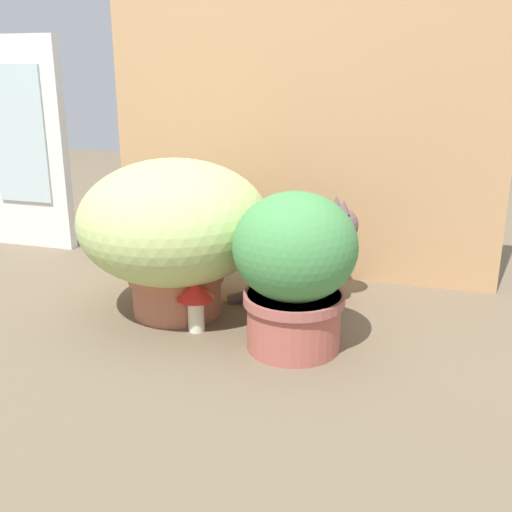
# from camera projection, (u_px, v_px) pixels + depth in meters

# --- Properties ---
(ground_plane) EXTENTS (6.00, 6.00, 0.00)m
(ground_plane) POSITION_uv_depth(u_px,v_px,m) (211.00, 320.00, 1.63)
(ground_plane) COLOR brown
(cardboard_backdrop) EXTENTS (1.26, 0.03, 0.99)m
(cardboard_backdrop) POSITION_uv_depth(u_px,v_px,m) (299.00, 122.00, 1.86)
(cardboard_backdrop) COLOR tan
(cardboard_backdrop) RESTS_ON ground
(window_panel_white) EXTENTS (0.35, 0.05, 0.77)m
(window_panel_white) POSITION_uv_depth(u_px,v_px,m) (24.00, 144.00, 2.21)
(window_panel_white) COLOR white
(window_panel_white) RESTS_ON ground
(grass_planter) EXTENTS (0.51, 0.51, 0.43)m
(grass_planter) POSITION_uv_depth(u_px,v_px,m) (174.00, 228.00, 1.61)
(grass_planter) COLOR #AC654A
(grass_planter) RESTS_ON ground
(leafy_planter) EXTENTS (0.29, 0.29, 0.39)m
(leafy_planter) POSITION_uv_depth(u_px,v_px,m) (295.00, 267.00, 1.41)
(leafy_planter) COLOR #AC594C
(leafy_planter) RESTS_ON ground
(cat) EXTENTS (0.38, 0.28, 0.32)m
(cat) POSITION_uv_depth(u_px,v_px,m) (307.00, 262.00, 1.72)
(cat) COLOR #674F4F
(cat) RESTS_ON ground
(mushroom_ornament_red) EXTENTS (0.10, 0.10, 0.14)m
(mushroom_ornament_red) POSITION_uv_depth(u_px,v_px,m) (196.00, 295.00, 1.53)
(mushroom_ornament_red) COLOR #E3EAC5
(mushroom_ornament_red) RESTS_ON ground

